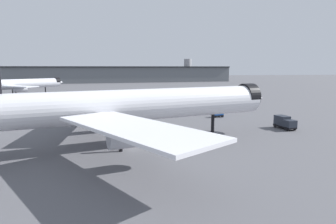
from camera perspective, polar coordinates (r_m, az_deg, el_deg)
ground at (r=51.74m, az=-7.28°, el=-7.22°), size 900.00×900.00×0.00m
airliner_near_gate at (r=51.97m, az=-8.10°, el=1.18°), size 62.26×55.76×16.81m
airliner_far_taxiway at (r=162.72m, az=-28.11°, el=5.01°), size 42.26×37.58×13.69m
terminal_building at (r=277.28m, az=-10.34°, el=7.50°), size 230.61×48.70×22.84m
service_truck_front at (r=72.12m, az=22.49°, el=-1.92°), size 3.31×5.80×3.00m
baggage_tug_wing at (r=83.62m, az=10.04°, el=-0.37°), size 3.46×2.46×1.85m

